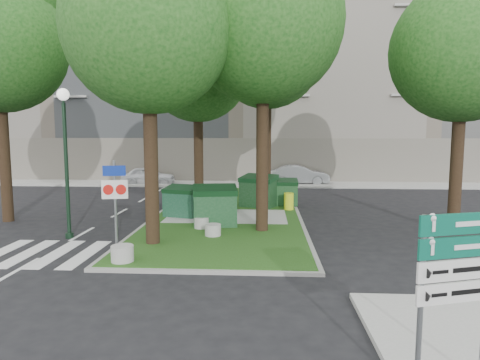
# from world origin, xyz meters

# --- Properties ---
(ground) EXTENTS (120.00, 120.00, 0.00)m
(ground) POSITION_xyz_m (0.00, 0.00, 0.00)
(ground) COLOR black
(ground) RESTS_ON ground
(median_island) EXTENTS (6.00, 16.00, 0.12)m
(median_island) POSITION_xyz_m (0.50, 8.00, 0.06)
(median_island) COLOR #234914
(median_island) RESTS_ON ground
(median_kerb) EXTENTS (6.30, 16.30, 0.10)m
(median_kerb) POSITION_xyz_m (0.50, 8.00, 0.05)
(median_kerb) COLOR gray
(median_kerb) RESTS_ON ground
(building_sidewalk) EXTENTS (42.00, 3.00, 0.12)m
(building_sidewalk) POSITION_xyz_m (0.00, 18.50, 0.06)
(building_sidewalk) COLOR #999993
(building_sidewalk) RESTS_ON ground
(zebra_crossing) EXTENTS (5.00, 3.00, 0.01)m
(zebra_crossing) POSITION_xyz_m (-3.75, 1.50, 0.01)
(zebra_crossing) COLOR silver
(zebra_crossing) RESTS_ON ground
(apartment_building) EXTENTS (41.00, 12.00, 16.00)m
(apartment_building) POSITION_xyz_m (0.00, 26.00, 8.00)
(apartment_building) COLOR tan
(apartment_building) RESTS_ON ground
(tree_median_near_left) EXTENTS (5.20, 5.20, 10.53)m
(tree_median_near_left) POSITION_xyz_m (-1.41, 2.56, 7.32)
(tree_median_near_left) COLOR black
(tree_median_near_left) RESTS_ON ground
(tree_median_near_right) EXTENTS (5.60, 5.60, 11.46)m
(tree_median_near_right) POSITION_xyz_m (2.09, 4.56, 7.99)
(tree_median_near_right) COLOR black
(tree_median_near_right) RESTS_ON ground
(tree_median_mid) EXTENTS (4.80, 4.80, 9.99)m
(tree_median_mid) POSITION_xyz_m (-0.91, 9.06, 6.98)
(tree_median_mid) COLOR black
(tree_median_mid) RESTS_ON ground
(tree_median_far) EXTENTS (5.80, 5.80, 11.93)m
(tree_median_far) POSITION_xyz_m (2.29, 12.06, 8.32)
(tree_median_far) COLOR black
(tree_median_far) RESTS_ON ground
(tree_street_left) EXTENTS (5.40, 5.40, 11.00)m
(tree_street_left) POSITION_xyz_m (-8.41, 6.06, 7.65)
(tree_street_left) COLOR black
(tree_street_left) RESTS_ON ground
(tree_street_right) EXTENTS (5.00, 5.00, 10.06)m
(tree_street_right) POSITION_xyz_m (9.09, 5.06, 6.98)
(tree_street_right) COLOR black
(tree_street_right) RESTS_ON ground
(dumpster_a) EXTENTS (1.64, 1.36, 1.31)m
(dumpster_a) POSITION_xyz_m (-1.40, 6.88, 0.75)
(dumpster_a) COLOR #103D26
(dumpster_a) RESTS_ON median_island
(dumpster_b) EXTENTS (1.82, 1.41, 1.55)m
(dumpster_b) POSITION_xyz_m (0.20, 5.21, 0.86)
(dumpster_b) COLOR #113C1B
(dumpster_b) RESTS_ON median_island
(dumpster_c) EXTENTS (1.97, 1.72, 1.53)m
(dumpster_c) POSITION_xyz_m (1.80, 9.45, 0.85)
(dumpster_c) COLOR black
(dumpster_c) RESTS_ON median_island
(dumpster_d) EXTENTS (1.39, 0.97, 1.29)m
(dumpster_d) POSITION_xyz_m (3.00, 9.93, 0.74)
(dumpster_d) COLOR #134019
(dumpster_d) RESTS_ON median_island
(bollard_left) EXTENTS (0.62, 0.62, 0.44)m
(bollard_left) POSITION_xyz_m (-1.83, 0.50, 0.34)
(bollard_left) COLOR #A3A39E
(bollard_left) RESTS_ON median_island
(bollard_right) EXTENTS (0.55, 0.55, 0.40)m
(bollard_right) POSITION_xyz_m (0.32, 3.56, 0.32)
(bollard_right) COLOR #9E9E99
(bollard_right) RESTS_ON median_island
(bollard_mid) EXTENTS (0.57, 0.57, 0.41)m
(bollard_mid) POSITION_xyz_m (-0.25, 4.71, 0.32)
(bollard_mid) COLOR #9F9F9A
(bollard_mid) RESTS_ON median_island
(litter_bin) EXTENTS (0.44, 0.44, 0.77)m
(litter_bin) POSITION_xyz_m (3.20, 8.68, 0.50)
(litter_bin) COLOR #C2D218
(litter_bin) RESTS_ON median_island
(street_lamp) EXTENTS (0.41, 0.41, 5.13)m
(street_lamp) POSITION_xyz_m (-4.69, 3.40, 3.23)
(street_lamp) COLOR black
(street_lamp) RESTS_ON ground
(traffic_sign_pole) EXTENTS (0.82, 0.21, 2.77)m
(traffic_sign_pole) POSITION_xyz_m (-2.76, 2.67, 1.78)
(traffic_sign_pole) COLOR slate
(traffic_sign_pole) RESTS_ON ground
(directional_sign) EXTENTS (1.20, 0.41, 2.50)m
(directional_sign) POSITION_xyz_m (4.70, -5.00, 1.78)
(directional_sign) COLOR slate
(directional_sign) RESTS_ON sidewalk_corner
(car_white) EXTENTS (3.80, 1.85, 1.25)m
(car_white) POSITION_xyz_m (-6.01, 18.31, 0.63)
(car_white) COLOR white
(car_white) RESTS_ON ground
(car_silver) EXTENTS (4.12, 1.52, 1.35)m
(car_silver) POSITION_xyz_m (4.49, 18.98, 0.67)
(car_silver) COLOR #A4A7AC
(car_silver) RESTS_ON ground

